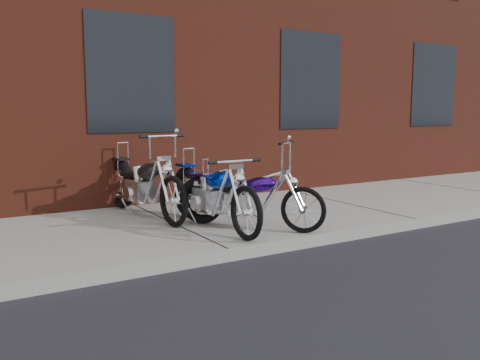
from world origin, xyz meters
TOP-DOWN VIEW (x-y plane):
  - ground at (0.00, 0.00)m, footprint 120.00×120.00m
  - sidewalk at (0.00, 1.50)m, footprint 22.00×3.00m
  - building_brick at (0.00, 8.00)m, footprint 22.00×10.00m
  - chopper_purple at (0.70, 0.76)m, footprint 1.27×1.65m
  - chopper_blue at (0.35, 1.05)m, footprint 0.55×2.24m
  - chopper_third at (-0.17, 2.15)m, footprint 0.57×2.33m

SIDE VIEW (x-z plane):
  - ground at x=0.00m, z-range 0.00..0.00m
  - sidewalk at x=0.00m, z-range 0.00..0.15m
  - chopper_purple at x=0.70m, z-range -0.05..1.07m
  - chopper_blue at x=0.35m, z-range 0.07..1.04m
  - chopper_third at x=-0.17m, z-range -0.02..1.16m
  - building_brick at x=0.00m, z-range 0.00..8.00m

